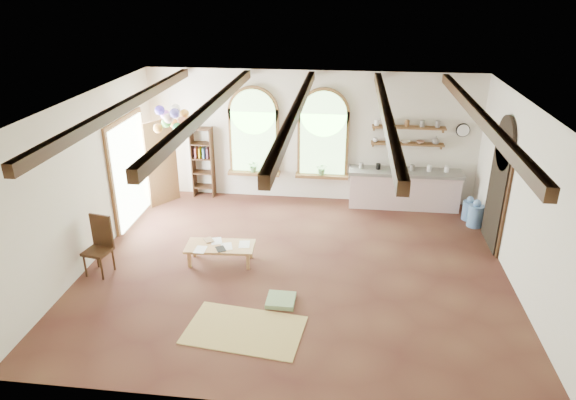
# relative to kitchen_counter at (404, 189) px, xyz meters

# --- Properties ---
(floor) EXTENTS (8.00, 8.00, 0.00)m
(floor) POSITION_rel_kitchen_counter_xyz_m (-2.30, -3.20, -0.48)
(floor) COLOR brown
(floor) RESTS_ON ground
(ceiling_beams) EXTENTS (6.20, 6.80, 0.18)m
(ceiling_beams) POSITION_rel_kitchen_counter_xyz_m (-2.30, -3.20, 2.62)
(ceiling_beams) COLOR #371F11
(ceiling_beams) RESTS_ON ceiling
(window_left) EXTENTS (1.30, 0.28, 2.20)m
(window_left) POSITION_rel_kitchen_counter_xyz_m (-3.70, 0.23, 1.16)
(window_left) COLOR brown
(window_left) RESTS_ON floor
(window_right) EXTENTS (1.30, 0.28, 2.20)m
(window_right) POSITION_rel_kitchen_counter_xyz_m (-2.00, 0.23, 1.16)
(window_right) COLOR brown
(window_right) RESTS_ON floor
(left_doorway) EXTENTS (0.10, 1.90, 2.50)m
(left_doorway) POSITION_rel_kitchen_counter_xyz_m (-6.25, -1.40, 0.67)
(left_doorway) COLOR brown
(left_doorway) RESTS_ON floor
(right_doorway) EXTENTS (0.10, 1.30, 2.40)m
(right_doorway) POSITION_rel_kitchen_counter_xyz_m (1.65, -1.70, 0.62)
(right_doorway) COLOR black
(right_doorway) RESTS_ON floor
(kitchen_counter) EXTENTS (2.68, 0.62, 0.94)m
(kitchen_counter) POSITION_rel_kitchen_counter_xyz_m (0.00, 0.00, 0.00)
(kitchen_counter) COLOR beige
(kitchen_counter) RESTS_ON floor
(wall_shelf_lower) EXTENTS (1.70, 0.24, 0.04)m
(wall_shelf_lower) POSITION_rel_kitchen_counter_xyz_m (0.00, 0.18, 1.07)
(wall_shelf_lower) COLOR brown
(wall_shelf_lower) RESTS_ON wall_back
(wall_shelf_upper) EXTENTS (1.70, 0.24, 0.04)m
(wall_shelf_upper) POSITION_rel_kitchen_counter_xyz_m (0.00, 0.18, 1.47)
(wall_shelf_upper) COLOR brown
(wall_shelf_upper) RESTS_ON wall_back
(wall_clock) EXTENTS (0.32, 0.04, 0.32)m
(wall_clock) POSITION_rel_kitchen_counter_xyz_m (1.25, 0.25, 1.42)
(wall_clock) COLOR black
(wall_clock) RESTS_ON wall_back
(bookshelf) EXTENTS (0.53, 0.32, 1.80)m
(bookshelf) POSITION_rel_kitchen_counter_xyz_m (-5.00, 0.12, 0.42)
(bookshelf) COLOR #371F11
(bookshelf) RESTS_ON floor
(coffee_table) EXTENTS (1.36, 0.69, 0.38)m
(coffee_table) POSITION_rel_kitchen_counter_xyz_m (-3.78, -3.16, -0.14)
(coffee_table) COLOR #B77954
(coffee_table) RESTS_ON floor
(side_chair) EXTENTS (0.52, 0.52, 1.13)m
(side_chair) POSITION_rel_kitchen_counter_xyz_m (-5.95, -3.80, -0.15)
(side_chair) COLOR #371F11
(side_chair) RESTS_ON floor
(floor_mat) EXTENTS (1.95, 1.34, 0.02)m
(floor_mat) POSITION_rel_kitchen_counter_xyz_m (-2.90, -5.20, -0.47)
(floor_mat) COLOR tan
(floor_mat) RESTS_ON floor
(floor_cushion) EXTENTS (0.49, 0.49, 0.08)m
(floor_cushion) POSITION_rel_kitchen_counter_xyz_m (-2.43, -4.37, -0.43)
(floor_cushion) COLOR gray
(floor_cushion) RESTS_ON floor
(water_jug_a) EXTENTS (0.30, 0.30, 0.57)m
(water_jug_a) POSITION_rel_kitchen_counter_xyz_m (1.45, -0.55, -0.23)
(water_jug_a) COLOR #5984C0
(water_jug_a) RESTS_ON floor
(water_jug_b) EXTENTS (0.34, 0.34, 0.65)m
(water_jug_b) POSITION_rel_kitchen_counter_xyz_m (1.52, -0.90, -0.20)
(water_jug_b) COLOR #5984C0
(water_jug_b) RESTS_ON floor
(balloon_cluster) EXTENTS (0.71, 0.71, 1.14)m
(balloon_cluster) POSITION_rel_kitchen_counter_xyz_m (-5.24, -1.19, 1.87)
(balloon_cluster) COLOR silver
(balloon_cluster) RESTS_ON floor
(table_book) EXTENTS (0.27, 0.29, 0.02)m
(table_book) POSITION_rel_kitchen_counter_xyz_m (-4.12, -3.05, -0.09)
(table_book) COLOR olive
(table_book) RESTS_ON coffee_table
(tablet) EXTENTS (0.26, 0.28, 0.01)m
(tablet) POSITION_rel_kitchen_counter_xyz_m (-3.73, -3.31, -0.09)
(tablet) COLOR black
(tablet) RESTS_ON coffee_table
(potted_plant_left) EXTENTS (0.27, 0.23, 0.30)m
(potted_plant_left) POSITION_rel_kitchen_counter_xyz_m (-3.70, 0.12, 0.37)
(potted_plant_left) COLOR #598C4C
(potted_plant_left) RESTS_ON window_left
(potted_plant_right) EXTENTS (0.27, 0.23, 0.30)m
(potted_plant_right) POSITION_rel_kitchen_counter_xyz_m (-2.00, 0.12, 0.37)
(potted_plant_right) COLOR #598C4C
(potted_plant_right) RESTS_ON window_right
(shelf_cup_a) EXTENTS (0.12, 0.10, 0.10)m
(shelf_cup_a) POSITION_rel_kitchen_counter_xyz_m (-0.75, 0.18, 1.14)
(shelf_cup_a) COLOR white
(shelf_cup_a) RESTS_ON wall_shelf_lower
(shelf_cup_b) EXTENTS (0.10, 0.10, 0.09)m
(shelf_cup_b) POSITION_rel_kitchen_counter_xyz_m (-0.40, 0.18, 1.14)
(shelf_cup_b) COLOR beige
(shelf_cup_b) RESTS_ON wall_shelf_lower
(shelf_bowl_a) EXTENTS (0.22, 0.22, 0.05)m
(shelf_bowl_a) POSITION_rel_kitchen_counter_xyz_m (-0.05, 0.18, 1.12)
(shelf_bowl_a) COLOR beige
(shelf_bowl_a) RESTS_ON wall_shelf_lower
(shelf_bowl_b) EXTENTS (0.20, 0.20, 0.06)m
(shelf_bowl_b) POSITION_rel_kitchen_counter_xyz_m (0.30, 0.18, 1.12)
(shelf_bowl_b) COLOR #8C664C
(shelf_bowl_b) RESTS_ON wall_shelf_lower
(shelf_vase) EXTENTS (0.18, 0.18, 0.19)m
(shelf_vase) POSITION_rel_kitchen_counter_xyz_m (0.65, 0.18, 1.19)
(shelf_vase) COLOR slate
(shelf_vase) RESTS_ON wall_shelf_lower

